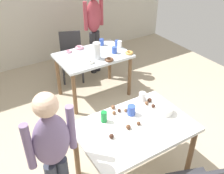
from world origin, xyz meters
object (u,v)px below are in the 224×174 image
Objects in this scene: person_girl_near at (53,151)px; soda_can at (104,117)px; dining_table_far at (93,61)px; mixing_bowl at (165,110)px; pitcher_far at (97,51)px; dining_table_near at (134,133)px; person_adult_far at (94,23)px; chair_far_table at (71,53)px.

person_girl_near reaches higher than soda_can.
soda_can is (-0.67, -1.48, 0.17)m from dining_table_far.
soda_can is (-0.64, 0.23, 0.02)m from mixing_bowl.
pitcher_far reaches higher than soda_can.
soda_can is (-0.23, 0.23, 0.16)m from dining_table_near.
person_adult_far reaches higher than dining_table_near.
dining_table_near is 1.63m from pitcher_far.
person_adult_far is at bearing 79.59° from mixing_bowl.
mixing_bowl is 0.68m from soda_can.
dining_table_near is at bearing -105.26° from pitcher_far.
chair_far_table is (0.38, 2.44, -0.15)m from dining_table_near.
person_girl_near is 12.04× the size of soda_can.
pitcher_far is (0.42, 1.56, 0.23)m from dining_table_near.
dining_table_far is 0.69× the size of person_adult_far.
person_adult_far is at bearing 63.76° from pitcher_far.
person_girl_near is (-1.24, -2.45, 0.38)m from chair_far_table.
person_girl_near is at bearing -125.30° from person_adult_far.
pitcher_far is at bearing 50.44° from person_girl_near.
soda_can reaches higher than dining_table_near.
person_adult_far is at bearing 70.66° from dining_table_near.
chair_far_table is 4.94× the size of mixing_bowl.
dining_table_far is at bearing 88.93° from mixing_bowl.
pitcher_far is at bearing -94.45° from dining_table_far.
soda_can is (-1.08, -2.18, -0.16)m from person_adult_far.
mixing_bowl reaches higher than dining_table_near.
person_adult_far is at bearing 59.71° from dining_table_far.
mixing_bowl is at bearing -100.41° from person_adult_far.
dining_table_far is at bearing 85.55° from pitcher_far.
dining_table_near is at bearing -45.28° from soda_can.
mixing_bowl is (1.27, 0.01, -0.09)m from person_girl_near.
soda_can is (0.64, 0.24, -0.07)m from person_girl_near.
dining_table_near is 0.90m from person_girl_near.
dining_table_near is 6.70× the size of mixing_bowl.
dining_table_far is 0.88m from person_adult_far.
dining_table_near is 9.66× the size of soda_can.
pitcher_far is (0.66, 1.32, 0.07)m from soda_can.
soda_can is at bearing 160.01° from mixing_bowl.
soda_can is at bearing 134.72° from dining_table_near.
person_adult_far is at bearing -3.00° from chair_far_table.
dining_table_far is 4.32× the size of pitcher_far.
dining_table_near is 0.43m from mixing_bowl.
person_adult_far is 13.20× the size of soda_can.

